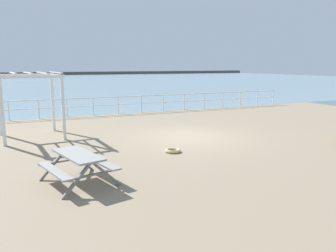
% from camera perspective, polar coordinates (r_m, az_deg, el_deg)
% --- Properties ---
extents(ground_plane, '(30.00, 24.00, 0.20)m').
position_cam_1_polar(ground_plane, '(14.24, 3.29, -2.23)').
color(ground_plane, gray).
extents(sea_band, '(142.00, 90.00, 0.01)m').
position_cam_1_polar(sea_band, '(65.43, -18.87, 7.19)').
color(sea_band, gray).
rests_on(sea_band, ground).
extents(distant_shoreline, '(142.00, 6.00, 1.80)m').
position_cam_1_polar(distant_shoreline, '(108.28, -21.21, 8.09)').
color(distant_shoreline, '#4C4C47').
rests_on(distant_shoreline, ground).
extents(seaward_railing, '(23.07, 0.07, 1.08)m').
position_cam_1_polar(seaward_railing, '(21.18, -6.49, 4.16)').
color(seaward_railing, white).
rests_on(seaward_railing, ground).
extents(picnic_table_near_left, '(1.89, 2.11, 0.80)m').
position_cam_1_polar(picnic_table_near_left, '(8.90, -15.03, -5.76)').
color(picnic_table_near_left, gray).
rests_on(picnic_table_near_left, ground).
extents(lattice_pergola, '(2.62, 2.74, 2.70)m').
position_cam_1_polar(lattice_pergola, '(14.93, -22.56, 5.72)').
color(lattice_pergola, white).
rests_on(lattice_pergola, ground).
extents(rope_coil, '(0.55, 0.55, 0.11)m').
position_cam_1_polar(rope_coil, '(11.72, 0.84, -4.20)').
color(rope_coil, tan).
rests_on(rope_coil, ground).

